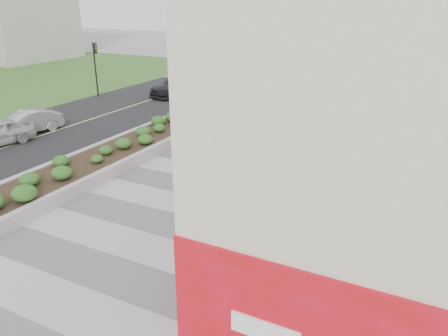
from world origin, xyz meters
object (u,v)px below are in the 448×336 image
(traffic_signal_far, at_px, (95,61))
(car_dark, at_px, (179,85))
(car_silver, at_px, (26,122))
(planter, at_px, (127,146))
(traffic_signal_near, at_px, (201,69))
(skateboarder, at_px, (256,153))

(traffic_signal_far, height_order, car_dark, traffic_signal_far)
(car_silver, xyz_separation_m, car_dark, (2.08, 13.13, 0.12))
(planter, height_order, car_silver, car_silver)
(traffic_signal_near, height_order, car_silver, traffic_signal_near)
(car_silver, bearing_deg, skateboarder, 17.67)
(planter, relative_size, car_dark, 3.35)
(traffic_signal_near, distance_m, car_dark, 5.11)
(traffic_signal_near, xyz_separation_m, car_silver, (-5.80, -10.24, -2.10))
(skateboarder, bearing_deg, car_dark, 136.57)
(car_silver, relative_size, car_dark, 0.75)
(car_dark, bearing_deg, traffic_signal_far, -134.17)
(traffic_signal_near, relative_size, traffic_signal_far, 1.00)
(skateboarder, xyz_separation_m, car_silver, (-14.11, -0.79, -0.14))
(skateboarder, distance_m, car_silver, 14.13)
(traffic_signal_near, distance_m, skateboarder, 12.74)
(planter, xyz_separation_m, traffic_signal_far, (-10.93, 10.00, 2.34))
(car_dark, bearing_deg, car_silver, -84.91)
(car_silver, bearing_deg, traffic_signal_far, 123.70)
(traffic_signal_near, xyz_separation_m, skateboarder, (8.31, -9.46, -1.96))
(car_silver, height_order, car_dark, car_dark)
(traffic_signal_near, bearing_deg, car_silver, -119.54)
(traffic_signal_near, relative_size, car_silver, 1.05)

